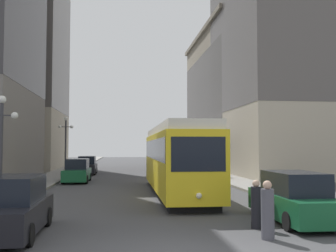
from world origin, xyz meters
TOP-DOWN VIEW (x-y plane):
  - sidewalk_left at (-7.49, 40.00)m, footprint 2.78×120.00m
  - sidewalk_right at (7.49, 40.00)m, footprint 2.78×120.00m
  - streetcar at (1.70, 12.91)m, footprint 2.80×14.67m
  - transit_bus at (5.45, 30.77)m, footprint 2.64×12.83m
  - parked_car_left_near at (-4.80, 30.90)m, footprint 1.92×4.88m
  - parked_car_left_mid at (-4.80, 2.92)m, footprint 1.91×4.66m
  - parked_car_right_far at (4.80, 3.98)m, footprint 1.95×5.02m
  - parked_car_left_far at (-4.80, 21.65)m, footprint 1.93×4.64m
  - pedestrian_crossing_near at (2.86, 1.51)m, footprint 0.39×0.39m
  - pedestrian_crossing_far at (3.06, 3.04)m, footprint 0.36×0.36m
  - lamp_post_left_near at (-6.70, 8.28)m, footprint 1.41×0.36m
  - lamp_post_left_far at (-6.70, 28.95)m, footprint 1.41×0.36m
  - building_left_corner at (-14.45, 40.99)m, footprint 11.75×15.11m
  - building_right_corner at (15.40, 40.15)m, footprint 13.65×21.83m
  - building_right_midblock at (14.14, 26.71)m, footprint 11.11×16.20m

SIDE VIEW (x-z plane):
  - sidewalk_left at x=-7.49m, z-range 0.00..0.15m
  - sidewalk_right at x=7.49m, z-range 0.00..0.15m
  - pedestrian_crossing_far at x=3.06m, z-range -0.06..1.57m
  - pedestrian_crossing_near at x=2.86m, z-range -0.06..1.67m
  - parked_car_left_far at x=-4.80m, z-range -0.07..1.75m
  - parked_car_left_mid at x=-4.80m, z-range -0.07..1.75m
  - parked_car_left_near at x=-4.80m, z-range -0.07..1.75m
  - parked_car_right_far at x=4.80m, z-range -0.07..1.75m
  - transit_bus at x=5.45m, z-range 0.22..3.67m
  - streetcar at x=1.70m, z-range 0.16..4.05m
  - lamp_post_left_near at x=-6.70m, z-range 0.95..5.81m
  - lamp_post_left_far at x=-6.70m, z-range 1.01..6.50m
  - building_right_corner at x=15.40m, z-range 0.24..17.85m
  - building_right_midblock at x=14.14m, z-range 0.39..25.93m
  - building_left_corner at x=-14.45m, z-range 0.45..29.15m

